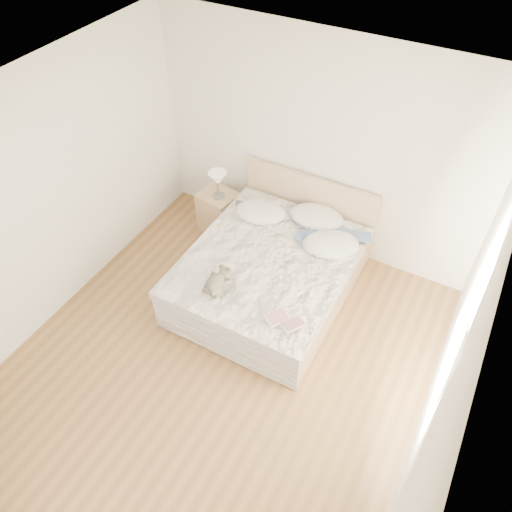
# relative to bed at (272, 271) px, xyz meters

# --- Properties ---
(floor) EXTENTS (4.00, 4.50, 0.00)m
(floor) POSITION_rel_bed_xyz_m (0.00, -1.19, -0.31)
(floor) COLOR brown
(floor) RESTS_ON ground
(ceiling) EXTENTS (4.00, 4.50, 0.00)m
(ceiling) POSITION_rel_bed_xyz_m (0.00, -1.19, 2.39)
(ceiling) COLOR white
(ceiling) RESTS_ON ground
(wall_back) EXTENTS (4.00, 0.02, 2.70)m
(wall_back) POSITION_rel_bed_xyz_m (0.00, 1.06, 1.04)
(wall_back) COLOR white
(wall_back) RESTS_ON ground
(wall_left) EXTENTS (0.02, 4.50, 2.70)m
(wall_left) POSITION_rel_bed_xyz_m (-2.00, -1.19, 1.04)
(wall_left) COLOR white
(wall_left) RESTS_ON ground
(wall_right) EXTENTS (0.02, 4.50, 2.70)m
(wall_right) POSITION_rel_bed_xyz_m (2.00, -1.19, 1.04)
(wall_right) COLOR white
(wall_right) RESTS_ON ground
(window) EXTENTS (0.02, 1.30, 1.10)m
(window) POSITION_rel_bed_xyz_m (1.99, -0.89, 1.14)
(window) COLOR white
(window) RESTS_ON wall_right
(bed) EXTENTS (1.72, 2.14, 1.00)m
(bed) POSITION_rel_bed_xyz_m (0.00, 0.00, 0.00)
(bed) COLOR tan
(bed) RESTS_ON floor
(nightstand) EXTENTS (0.51, 0.46, 0.56)m
(nightstand) POSITION_rel_bed_xyz_m (-1.12, 0.65, -0.03)
(nightstand) COLOR tan
(nightstand) RESTS_ON floor
(table_lamp) EXTENTS (0.25, 0.25, 0.36)m
(table_lamp) POSITION_rel_bed_xyz_m (-1.08, 0.62, 0.51)
(table_lamp) COLOR #534E48
(table_lamp) RESTS_ON nightstand
(pillow_left) EXTENTS (0.69, 0.56, 0.18)m
(pillow_left) POSITION_rel_bed_xyz_m (-0.43, 0.52, 0.33)
(pillow_left) COLOR white
(pillow_left) RESTS_ON bed
(pillow_middle) EXTENTS (0.68, 0.51, 0.19)m
(pillow_middle) POSITION_rel_bed_xyz_m (0.20, 0.76, 0.33)
(pillow_middle) COLOR white
(pillow_middle) RESTS_ON bed
(pillow_right) EXTENTS (0.77, 0.70, 0.19)m
(pillow_right) POSITION_rel_bed_xyz_m (0.52, 0.41, 0.33)
(pillow_right) COLOR white
(pillow_right) RESTS_ON bed
(blouse) EXTENTS (0.89, 0.90, 0.03)m
(blouse) POSITION_rel_bed_xyz_m (0.41, 0.50, 0.32)
(blouse) COLOR #394F77
(blouse) RESTS_ON bed
(photo_book) EXTENTS (0.42, 0.38, 0.03)m
(photo_book) POSITION_rel_bed_xyz_m (-0.61, 0.50, 0.32)
(photo_book) COLOR silver
(photo_book) RESTS_ON bed
(childrens_book) EXTENTS (0.41, 0.38, 0.02)m
(childrens_book) POSITION_rel_bed_xyz_m (0.55, -0.80, 0.32)
(childrens_book) COLOR beige
(childrens_book) RESTS_ON bed
(teddy_bear) EXTENTS (0.24, 0.33, 0.17)m
(teddy_bear) POSITION_rel_bed_xyz_m (-0.27, -0.75, 0.34)
(teddy_bear) COLOR #595046
(teddy_bear) RESTS_ON bed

